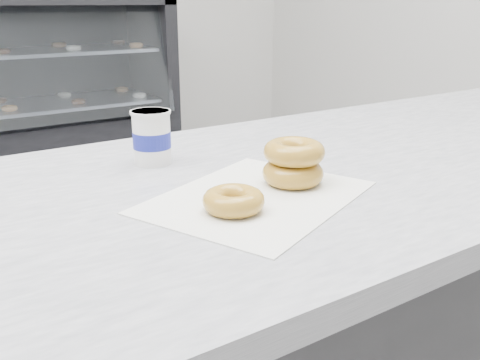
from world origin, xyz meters
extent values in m
cube|color=silver|center=(0.00, -0.60, 0.88)|extent=(3.06, 0.76, 0.04)
cube|color=black|center=(1.16, 2.10, 0.88)|extent=(0.08, 0.70, 0.75)
cube|color=silver|center=(0.08, -0.69, 0.90)|extent=(0.41, 0.37, 0.00)
torus|color=gold|center=(0.02, -0.72, 0.92)|extent=(0.12, 0.12, 0.03)
torus|color=gold|center=(0.17, -0.67, 0.92)|extent=(0.10, 0.10, 0.04)
torus|color=gold|center=(0.17, -0.67, 0.96)|extent=(0.12, 0.12, 0.04)
cylinder|color=white|center=(0.02, -0.43, 0.95)|extent=(0.09, 0.09, 0.10)
cylinder|color=white|center=(0.02, -0.43, 1.00)|extent=(0.08, 0.08, 0.01)
cylinder|color=navy|center=(0.02, -0.43, 0.95)|extent=(0.09, 0.09, 0.03)
camera|label=1|loc=(-0.37, -1.32, 1.19)|focal=40.00mm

